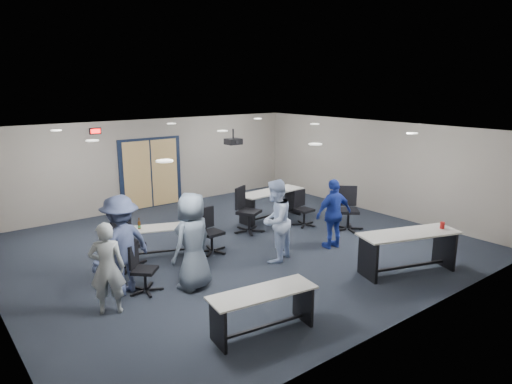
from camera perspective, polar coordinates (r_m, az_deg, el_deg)
floor at (r=10.84m, az=-2.49°, el=-6.75°), size 10.00×10.00×0.00m
back_wall at (r=14.29m, az=-13.11°, el=3.45°), size 10.00×0.04×2.70m
front_wall at (r=7.40m, az=18.23°, el=-6.08°), size 10.00×0.04×2.70m
right_wall at (r=13.90m, az=14.50°, el=3.10°), size 0.04×9.00×2.70m
ceiling at (r=10.23m, az=-2.64°, el=7.59°), size 10.00×9.00×0.04m
double_door at (r=14.31m, az=-12.99°, el=2.25°), size 2.00×0.07×2.20m
exit_sign at (r=13.51m, az=-19.45°, el=7.19°), size 0.32×0.07×0.18m
ceiling_projector at (r=10.84m, az=-2.86°, el=6.34°), size 0.35×0.32×0.37m
ceiling_can_lights at (r=10.44m, az=-3.44°, el=7.53°), size 6.24×5.74×0.02m
table_front_left at (r=7.12m, az=0.85°, el=-13.90°), size 1.75×0.80×0.68m
table_front_right at (r=9.71m, az=18.52°, el=-6.30°), size 2.18×1.32×0.98m
table_back_left at (r=10.33m, az=-11.81°, el=-5.38°), size 1.72×1.09×0.91m
table_back_right at (r=12.78m, az=1.89°, el=-1.01°), size 2.04×0.80×0.81m
chair_back_a at (r=9.74m, az=-15.61°, el=-6.09°), size 0.85×0.85×1.13m
chair_back_b at (r=10.32m, az=-5.57°, el=-4.88°), size 0.68×0.68×1.02m
chair_back_c at (r=11.64m, az=-0.89°, el=-2.28°), size 0.99×0.99×1.17m
chair_back_d at (r=12.27m, az=6.06°, el=-2.07°), size 0.61×0.61×0.95m
chair_loose_left at (r=8.65m, az=-13.76°, el=-9.24°), size 0.82×0.82×0.92m
chair_loose_right at (r=12.07m, az=11.50°, el=-2.10°), size 1.00×1.00×1.13m
person_gray at (r=7.95m, az=-18.11°, el=-9.04°), size 0.68×0.60×1.58m
person_plaid at (r=8.49m, az=-7.93°, el=-6.11°), size 1.04×0.84×1.83m
person_lightblue at (r=9.71m, az=2.41°, el=-3.63°), size 1.07×0.97×1.78m
person_navy at (r=10.66m, az=9.69°, el=-2.69°), size 1.00×0.54×1.63m
person_back at (r=8.57m, az=-16.50°, el=-6.38°), size 1.32×0.98×1.83m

